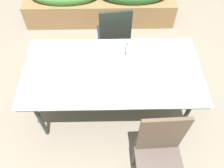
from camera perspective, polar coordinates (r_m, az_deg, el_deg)
The scene contains 6 objects.
ground_plane at distance 2.94m, azimuth -0.57°, elevation -4.51°, with size 12.00×12.00×0.00m, color #756B5B.
dining_table at distance 2.31m, azimuth -0.00°, elevation 2.76°, with size 1.80×0.91×0.76m.
chair_far_side at distance 3.01m, azimuth 0.48°, elevation 12.54°, with size 0.46×0.46×0.94m.
chair_near_right at distance 2.09m, azimuth 11.98°, elevation -17.16°, with size 0.43×0.43×1.01m.
flower_vase at distance 2.22m, azimuth 3.21°, elevation 6.74°, with size 0.07×0.07×0.32m.
planter_box at distance 3.92m, azimuth -2.96°, elevation 20.03°, with size 2.43×0.56×0.72m.
Camera 1 is at (0.00, -1.56, 2.50)m, focal length 36.20 mm.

